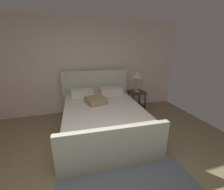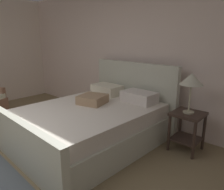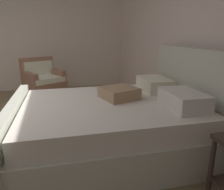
# 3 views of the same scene
# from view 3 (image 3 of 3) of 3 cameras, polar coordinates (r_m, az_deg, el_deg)

# --- Properties ---
(wall_back) EXTENTS (6.23, 0.12, 2.65)m
(wall_back) POSITION_cam_3_polar(r_m,az_deg,el_deg) (3.43, 20.03, 13.53)
(wall_back) COLOR silver
(wall_back) RESTS_ON ground
(wall_side_left) EXTENTS (0.12, 6.24, 2.65)m
(wall_side_left) POSITION_cam_3_polar(r_m,az_deg,el_deg) (6.04, -27.36, 13.36)
(wall_side_left) COLOR silver
(wall_side_left) RESTS_ON ground
(bed) EXTENTS (1.91, 2.32, 1.23)m
(bed) POSITION_cam_3_polar(r_m,az_deg,el_deg) (2.70, 0.62, -7.22)
(bed) COLOR beige
(bed) RESTS_ON ground
(armchair) EXTENTS (0.98, 0.97, 0.90)m
(armchair) POSITION_cam_3_polar(r_m,az_deg,el_deg) (4.98, -17.55, 2.84)
(armchair) COLOR #956851
(armchair) RESTS_ON ground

